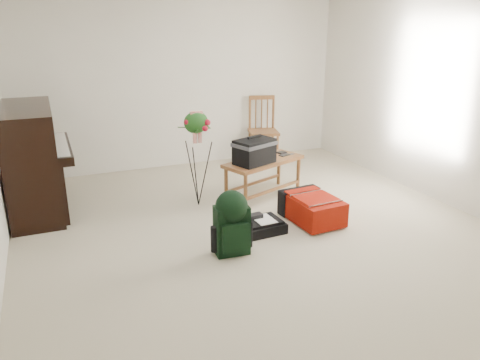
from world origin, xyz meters
name	(u,v)px	position (x,y,z in m)	size (l,w,h in m)	color
floor	(259,231)	(0.00, 0.00, 0.00)	(5.00, 5.50, 0.01)	#BDB398
wall_back	(184,85)	(0.00, 2.75, 1.25)	(5.00, 0.04, 2.50)	white
wall_right	(450,102)	(2.50, 0.00, 1.25)	(0.04, 5.50, 2.50)	white
piano	(33,162)	(-2.19, 1.60, 0.60)	(0.71, 1.50, 1.25)	black
bench	(255,153)	(0.37, 0.95, 0.59)	(1.17, 0.79, 0.84)	brown
dining_chair	(262,130)	(1.19, 2.44, 0.50)	(0.55, 0.55, 1.04)	brown
red_suitcase	(310,206)	(0.67, 0.07, 0.16)	(0.52, 0.73, 0.30)	#9D1206
black_duffel	(261,225)	(0.02, -0.01, 0.07)	(0.47, 0.38, 0.19)	black
green_backpack	(232,220)	(-0.46, -0.35, 0.36)	(0.34, 0.32, 0.65)	black
flower_stand	(197,159)	(-0.37, 0.99, 0.59)	(0.39, 0.39, 1.21)	black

